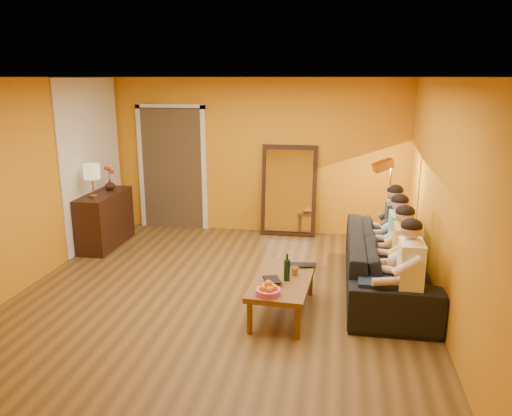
% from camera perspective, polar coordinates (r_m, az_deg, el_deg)
% --- Properties ---
extents(room_shell, '(5.00, 5.50, 2.60)m').
position_cam_1_polar(room_shell, '(6.16, -3.42, 2.53)').
color(room_shell, brown).
rests_on(room_shell, ground).
extents(white_accent, '(0.02, 1.90, 2.58)m').
position_cam_1_polar(white_accent, '(8.31, -18.21, 5.00)').
color(white_accent, white).
rests_on(white_accent, wall_left).
extents(doorway_recess, '(1.06, 0.30, 2.10)m').
position_cam_1_polar(doorway_recess, '(8.94, -9.27, 4.57)').
color(doorway_recess, '#3F2D19').
rests_on(doorway_recess, floor).
extents(door_jamb_left, '(0.08, 0.06, 2.20)m').
position_cam_1_polar(door_jamb_left, '(9.03, -12.95, 4.48)').
color(door_jamb_left, white).
rests_on(door_jamb_left, wall_back).
extents(door_jamb_right, '(0.08, 0.06, 2.20)m').
position_cam_1_polar(door_jamb_right, '(8.66, -5.94, 4.35)').
color(door_jamb_right, white).
rests_on(door_jamb_right, wall_back).
extents(door_header, '(1.22, 0.06, 0.08)m').
position_cam_1_polar(door_header, '(8.70, -9.82, 11.37)').
color(door_header, white).
rests_on(door_header, wall_back).
extents(mirror_frame, '(0.92, 0.27, 1.51)m').
position_cam_1_polar(mirror_frame, '(8.37, 3.79, 2.01)').
color(mirror_frame, '#311A10').
rests_on(mirror_frame, floor).
extents(mirror_glass, '(0.78, 0.21, 1.35)m').
position_cam_1_polar(mirror_glass, '(8.33, 3.76, 1.95)').
color(mirror_glass, white).
rests_on(mirror_glass, mirror_frame).
extents(sideboard, '(0.44, 1.18, 0.85)m').
position_cam_1_polar(sideboard, '(8.21, -16.85, -1.27)').
color(sideboard, '#311A10').
rests_on(sideboard, floor).
extents(table_lamp, '(0.24, 0.24, 0.51)m').
position_cam_1_polar(table_lamp, '(7.79, -18.18, 2.94)').
color(table_lamp, beige).
rests_on(table_lamp, sideboard).
extents(sofa, '(2.50, 0.98, 0.73)m').
position_cam_1_polar(sofa, '(6.44, 14.73, -6.09)').
color(sofa, black).
rests_on(sofa, floor).
extents(coffee_table, '(0.69, 1.25, 0.42)m').
position_cam_1_polar(coffee_table, '(5.73, 3.05, -9.95)').
color(coffee_table, brown).
rests_on(coffee_table, floor).
extents(floor_lamp, '(0.34, 0.30, 1.44)m').
position_cam_1_polar(floor_lamp, '(7.51, 14.91, -0.26)').
color(floor_lamp, '#AD7232').
rests_on(floor_lamp, floor).
extents(dog, '(0.54, 0.66, 0.67)m').
position_cam_1_polar(dog, '(5.71, 15.35, -9.23)').
color(dog, '#936242').
rests_on(dog, floor).
extents(person_far_left, '(0.70, 0.44, 1.22)m').
position_cam_1_polar(person_far_left, '(5.44, 17.14, -7.41)').
color(person_far_left, white).
rests_on(person_far_left, sofa).
extents(person_mid_left, '(0.70, 0.44, 1.22)m').
position_cam_1_polar(person_mid_left, '(5.95, 16.49, -5.44)').
color(person_mid_left, '#EEB74F').
rests_on(person_mid_left, sofa).
extents(person_mid_right, '(0.70, 0.44, 1.22)m').
position_cam_1_polar(person_mid_right, '(6.47, 15.95, -3.77)').
color(person_mid_right, '#95CBE6').
rests_on(person_mid_right, sofa).
extents(person_far_right, '(0.70, 0.44, 1.22)m').
position_cam_1_polar(person_far_right, '(6.99, 15.49, -2.36)').
color(person_far_right, '#323237').
rests_on(person_far_right, sofa).
extents(fruit_bowl, '(0.26, 0.26, 0.16)m').
position_cam_1_polar(fruit_bowl, '(5.21, 1.41, -9.03)').
color(fruit_bowl, '#E04F91').
rests_on(fruit_bowl, coffee_table).
extents(wine_bottle, '(0.07, 0.07, 0.31)m').
position_cam_1_polar(wine_bottle, '(5.53, 3.56, -6.76)').
color(wine_bottle, black).
rests_on(wine_bottle, coffee_table).
extents(tumbler, '(0.11, 0.11, 0.09)m').
position_cam_1_polar(tumbler, '(5.72, 4.43, -7.20)').
color(tumbler, '#B27F3F').
rests_on(tumbler, coffee_table).
extents(laptop, '(0.37, 0.26, 0.03)m').
position_cam_1_polar(laptop, '(5.94, 5.21, -6.69)').
color(laptop, black).
rests_on(laptop, coffee_table).
extents(book_lower, '(0.17, 0.22, 0.02)m').
position_cam_1_polar(book_lower, '(5.48, 0.94, -8.60)').
color(book_lower, '#311A10').
rests_on(book_lower, coffee_table).
extents(book_mid, '(0.24, 0.27, 0.02)m').
position_cam_1_polar(book_mid, '(5.48, 1.07, -8.39)').
color(book_mid, '#B43014').
rests_on(book_mid, book_lower).
extents(book_upper, '(0.24, 0.27, 0.02)m').
position_cam_1_polar(book_upper, '(5.45, 0.93, -8.28)').
color(book_upper, black).
rests_on(book_upper, book_mid).
extents(vase, '(0.16, 0.16, 0.17)m').
position_cam_1_polar(vase, '(8.31, -16.36, 2.58)').
color(vase, '#311A10').
rests_on(vase, sideboard).
extents(flowers, '(0.17, 0.17, 0.39)m').
position_cam_1_polar(flowers, '(8.26, -16.47, 4.14)').
color(flowers, '#B43014').
rests_on(flowers, vase).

